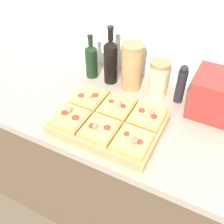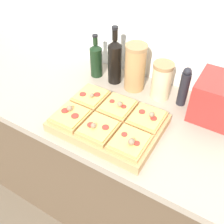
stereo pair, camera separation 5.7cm
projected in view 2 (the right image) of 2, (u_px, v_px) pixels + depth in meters
The scene contains 15 objects.
wall_back at pixel (168, 16), 1.25m from camera, with size 6.00×0.06×2.50m.
kitchen_counter at pixel (127, 169), 1.56m from camera, with size 2.63×0.67×0.90m.
cutting_board at pixel (109, 123), 1.18m from camera, with size 0.47×0.34×0.04m, color tan.
pizza_slice_back_left at pixel (91, 96), 1.26m from camera, with size 0.14×0.15×0.05m.
pizza_slice_back_center at pixel (118, 107), 1.20m from camera, with size 0.14×0.15×0.05m.
pizza_slice_back_right at pixel (147, 118), 1.15m from camera, with size 0.14×0.15×0.05m.
pizza_slice_front_left at pixel (70, 116), 1.16m from camera, with size 0.14×0.15×0.05m.
pizza_slice_front_center at pixel (98, 128), 1.10m from camera, with size 0.14×0.15×0.05m.
pizza_slice_front_right at pixel (130, 142), 1.04m from camera, with size 0.14×0.15×0.05m.
olive_oil_bottle at pixel (96, 60), 1.43m from camera, with size 0.07×0.07×0.24m.
wine_bottle at pixel (115, 61), 1.37m from camera, with size 0.07×0.07×0.32m.
grain_jar_tall at pixel (135, 68), 1.33m from camera, with size 0.11×0.11×0.25m.
grain_jar_short at pixel (162, 81), 1.29m from camera, with size 0.10×0.10×0.19m.
pepper_mill at pixel (184, 87), 1.24m from camera, with size 0.05×0.05×0.21m.
toaster_oven at pixel (220, 100), 1.18m from camera, with size 0.25×0.22×0.19m.
Camera 2 is at (0.40, -0.53, 1.74)m, focal length 42.00 mm.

